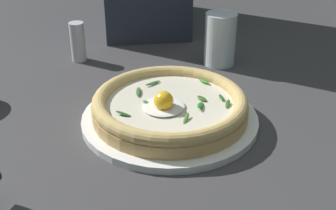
% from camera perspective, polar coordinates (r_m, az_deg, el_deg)
% --- Properties ---
extents(ground_plane, '(2.40, 2.40, 0.03)m').
position_cam_1_polar(ground_plane, '(0.79, 0.64, -1.84)').
color(ground_plane, '#3B393B').
rests_on(ground_plane, ground).
extents(pizza_plate, '(0.29, 0.29, 0.01)m').
position_cam_1_polar(pizza_plate, '(0.75, -0.00, -1.75)').
color(pizza_plate, white).
rests_on(pizza_plate, ground).
extents(pizza, '(0.26, 0.26, 0.06)m').
position_cam_1_polar(pizza, '(0.73, -0.01, -0.04)').
color(pizza, tan).
rests_on(pizza, pizza_plate).
extents(drinking_glass, '(0.07, 0.07, 0.11)m').
position_cam_1_polar(drinking_glass, '(0.96, 6.49, 7.94)').
color(drinking_glass, silver).
rests_on(drinking_glass, ground).
extents(pepper_shaker, '(0.03, 0.03, 0.09)m').
position_cam_1_polar(pepper_shaker, '(0.99, -11.68, 7.95)').
color(pepper_shaker, silver).
rests_on(pepper_shaker, ground).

